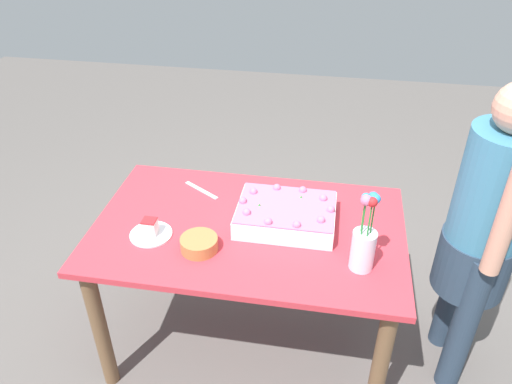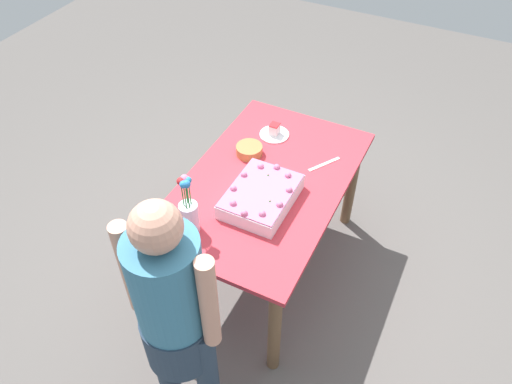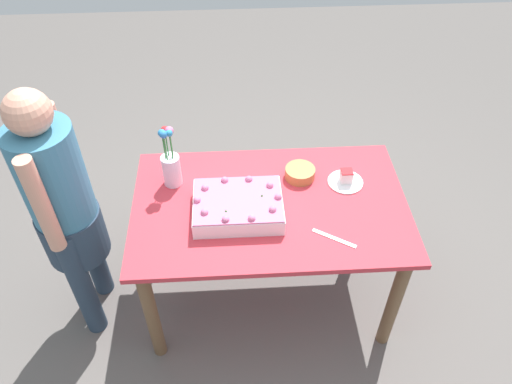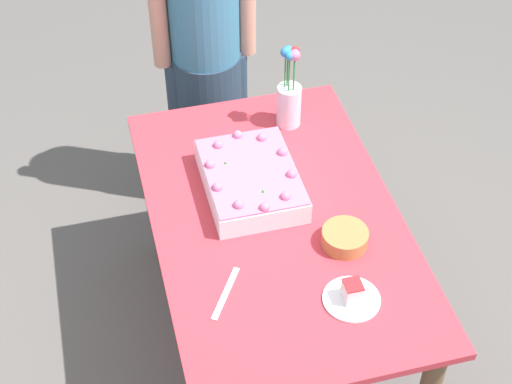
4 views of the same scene
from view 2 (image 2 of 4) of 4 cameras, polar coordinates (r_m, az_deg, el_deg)
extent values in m
plane|color=#5D5854|center=(3.39, 0.91, -8.18)|extent=(8.00, 8.00, 0.00)
cube|color=#CA333F|center=(2.84, 1.08, 1.04)|extent=(1.39, 0.86, 0.03)
cylinder|color=brown|center=(3.62, 0.17, 4.39)|extent=(0.07, 0.07, 0.73)
cylinder|color=brown|center=(2.91, -10.90, -9.84)|extent=(0.07, 0.07, 0.73)
cylinder|color=brown|center=(3.45, 10.85, 0.93)|extent=(0.07, 0.07, 0.73)
cylinder|color=brown|center=(2.69, 2.12, -15.51)|extent=(0.07, 0.07, 0.73)
cube|color=white|center=(2.68, 0.59, -0.53)|extent=(0.44, 0.33, 0.09)
cube|color=#D26C97|center=(2.64, 0.59, 0.19)|extent=(0.43, 0.32, 0.01)
sphere|color=#D26C97|center=(2.51, -1.37, -2.45)|extent=(0.04, 0.04, 0.04)
sphere|color=#D26C97|center=(2.51, 0.71, -2.51)|extent=(0.04, 0.04, 0.04)
sphere|color=#D26C97|center=(2.56, 2.71, -1.45)|extent=(0.04, 0.04, 0.04)
sphere|color=#D26C97|center=(2.64, 3.80, 0.24)|extent=(0.04, 0.04, 0.04)
sphere|color=#D26C97|center=(2.72, 3.64, 1.86)|extent=(0.04, 0.04, 0.04)
sphere|color=#D26C97|center=(2.77, 2.38, 2.85)|extent=(0.04, 0.04, 0.04)
sphere|color=#D26C97|center=(2.77, 0.49, 2.90)|extent=(0.04, 0.04, 0.04)
sphere|color=#D26C97|center=(2.72, -1.39, 2.00)|extent=(0.04, 0.04, 0.04)
sphere|color=#D26C97|center=(2.64, -2.61, 0.41)|extent=(0.04, 0.04, 0.04)
sphere|color=#D26C97|center=(2.56, -2.63, -1.30)|extent=(0.04, 0.04, 0.04)
cone|color=#2D8438|center=(2.72, 1.40, 1.93)|extent=(0.02, 0.02, 0.02)
cone|color=#2D8438|center=(2.58, 1.59, -1.06)|extent=(0.02, 0.02, 0.02)
cylinder|color=white|center=(3.15, 2.11, 6.60)|extent=(0.19, 0.19, 0.01)
cube|color=white|center=(3.13, 2.13, 7.14)|extent=(0.06, 0.06, 0.07)
cube|color=red|center=(3.11, 2.15, 7.68)|extent=(0.06, 0.06, 0.01)
cube|color=silver|center=(2.96, 7.80, 3.18)|extent=(0.20, 0.14, 0.00)
cylinder|color=silver|center=(2.53, -7.62, -2.89)|extent=(0.10, 0.10, 0.17)
cylinder|color=#2D8438|center=(2.40, -8.12, -0.52)|extent=(0.01, 0.01, 0.16)
sphere|color=#2C7FC0|center=(2.35, -8.31, 0.86)|extent=(0.04, 0.04, 0.04)
cylinder|color=#2D8438|center=(2.40, -7.78, -0.48)|extent=(0.01, 0.01, 0.16)
sphere|color=#2C78C1|center=(2.35, -7.96, 0.90)|extent=(0.04, 0.04, 0.04)
cylinder|color=#2D8438|center=(2.42, -7.59, -0.02)|extent=(0.01, 0.01, 0.16)
sphere|color=teal|center=(2.37, -7.77, 1.36)|extent=(0.03, 0.03, 0.03)
cylinder|color=#2D8438|center=(2.43, -7.99, 0.11)|extent=(0.01, 0.01, 0.16)
sphere|color=#D06B96|center=(2.37, -8.17, 1.48)|extent=(0.04, 0.04, 0.04)
cylinder|color=#2D8438|center=(2.42, -8.42, -0.16)|extent=(0.01, 0.01, 0.16)
sphere|color=red|center=(2.37, -8.62, 1.21)|extent=(0.04, 0.04, 0.04)
cylinder|color=#B47440|center=(2.99, -0.78, 4.81)|extent=(0.16, 0.16, 0.06)
cylinder|color=#2A3A4D|center=(2.56, -5.59, -20.11)|extent=(0.11, 0.11, 0.78)
cylinder|color=#2A3A4D|center=(2.64, -10.68, -17.60)|extent=(0.11, 0.11, 0.78)
cylinder|color=#2A3A4D|center=(2.36, -8.87, -15.86)|extent=(0.31, 0.32, 0.28)
cylinder|color=teal|center=(2.04, -10.04, -10.51)|extent=(0.30, 0.30, 0.52)
sphere|color=tan|center=(1.77, -11.42, -3.94)|extent=(0.20, 0.20, 0.20)
cylinder|color=tan|center=(1.97, -5.42, -12.62)|extent=(0.08, 0.08, 0.52)
cylinder|color=tan|center=(2.13, -14.27, -8.50)|extent=(0.08, 0.08, 0.52)
camera|label=1|loc=(3.09, -36.93, 26.41)|focal=35.00mm
camera|label=3|loc=(1.92, 59.86, 21.16)|focal=35.00mm
camera|label=4|loc=(3.72, 29.05, 41.32)|focal=55.00mm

